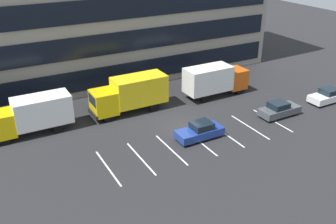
{
  "coord_description": "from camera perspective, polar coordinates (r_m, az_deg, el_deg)",
  "views": [
    {
      "loc": [
        -16.16,
        -26.4,
        16.47
      ],
      "look_at": [
        -0.92,
        1.19,
        1.4
      ],
      "focal_mm": 40.47,
      "sensor_mm": 36.0,
      "label": 1
    }
  ],
  "objects": [
    {
      "name": "ground_plane",
      "position": [
        35.07,
        2.26,
        -2.49
      ],
      "size": [
        120.0,
        120.0,
        0.0
      ],
      "primitive_type": "plane",
      "color": "#262628"
    },
    {
      "name": "lot_markings",
      "position": [
        33.04,
        4.73,
        -4.44
      ],
      "size": [
        16.94,
        5.4,
        0.01
      ],
      "color": "silver",
      "rests_on": "ground_plane"
    },
    {
      "name": "box_truck_yellow_all",
      "position": [
        37.65,
        -5.68,
        2.84
      ],
      "size": [
        7.72,
        2.56,
        3.58
      ],
      "color": "yellow",
      "rests_on": "ground_plane"
    },
    {
      "name": "box_truck_yellow",
      "position": [
        35.52,
        -19.79,
        -0.3
      ],
      "size": [
        7.23,
        2.4,
        3.35
      ],
      "color": "yellow",
      "rests_on": "ground_plane"
    },
    {
      "name": "box_truck_orange",
      "position": [
        41.64,
        7.11,
        4.92
      ],
      "size": [
        7.42,
        2.46,
        3.44
      ],
      "color": "#D85914",
      "rests_on": "ground_plane"
    },
    {
      "name": "sedan_white",
      "position": [
        43.61,
        22.91,
        2.27
      ],
      "size": [
        4.21,
        1.76,
        1.51
      ],
      "color": "white",
      "rests_on": "ground_plane"
    },
    {
      "name": "sedan_charcoal",
      "position": [
        38.64,
        16.4,
        0.37
      ],
      "size": [
        4.19,
        1.75,
        1.5
      ],
      "color": "#474C51",
      "rests_on": "ground_plane"
    },
    {
      "name": "sedan_navy",
      "position": [
        33.2,
        4.83,
        -2.88
      ],
      "size": [
        4.23,
        1.77,
        1.51
      ],
      "color": "navy",
      "rests_on": "ground_plane"
    }
  ]
}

